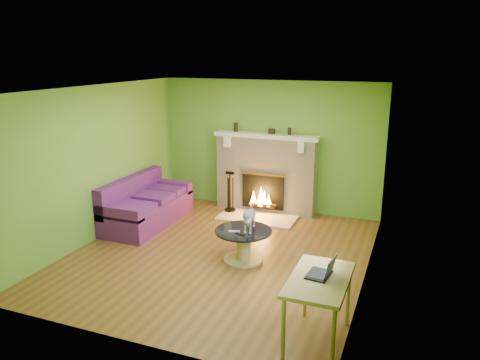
% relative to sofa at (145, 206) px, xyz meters
% --- Properties ---
extents(floor, '(5.00, 5.00, 0.00)m').
position_rel_sofa_xyz_m(floor, '(1.86, -0.78, -0.34)').
color(floor, brown).
rests_on(floor, ground).
extents(ceiling, '(5.00, 5.00, 0.00)m').
position_rel_sofa_xyz_m(ceiling, '(1.86, -0.78, 2.26)').
color(ceiling, white).
rests_on(ceiling, wall_back).
extents(wall_back, '(5.00, 0.00, 5.00)m').
position_rel_sofa_xyz_m(wall_back, '(1.86, 1.72, 0.96)').
color(wall_back, '#579430').
rests_on(wall_back, floor).
extents(wall_front, '(5.00, 0.00, 5.00)m').
position_rel_sofa_xyz_m(wall_front, '(1.86, -3.28, 0.96)').
color(wall_front, '#579430').
rests_on(wall_front, floor).
extents(wall_left, '(0.00, 5.00, 5.00)m').
position_rel_sofa_xyz_m(wall_left, '(-0.39, -0.78, 0.96)').
color(wall_left, '#579430').
rests_on(wall_left, floor).
extents(wall_right, '(0.00, 5.00, 5.00)m').
position_rel_sofa_xyz_m(wall_right, '(4.11, -0.78, 0.96)').
color(wall_right, '#579430').
rests_on(wall_right, floor).
extents(window_frame, '(0.00, 1.20, 1.20)m').
position_rel_sofa_xyz_m(window_frame, '(4.10, -1.68, 1.21)').
color(window_frame, silver).
rests_on(window_frame, wall_right).
extents(window_pane, '(0.00, 1.06, 1.06)m').
position_rel_sofa_xyz_m(window_pane, '(4.09, -1.68, 1.21)').
color(window_pane, white).
rests_on(window_pane, wall_right).
extents(fireplace, '(2.10, 0.46, 1.58)m').
position_rel_sofa_xyz_m(fireplace, '(1.86, 1.54, 0.43)').
color(fireplace, beige).
rests_on(fireplace, floor).
extents(hearth, '(1.50, 0.75, 0.03)m').
position_rel_sofa_xyz_m(hearth, '(1.86, 1.02, -0.32)').
color(hearth, beige).
rests_on(hearth, floor).
extents(mantel, '(2.10, 0.28, 0.08)m').
position_rel_sofa_xyz_m(mantel, '(1.86, 1.52, 1.20)').
color(mantel, beige).
rests_on(mantel, fireplace).
extents(sofa, '(0.89, 1.96, 0.88)m').
position_rel_sofa_xyz_m(sofa, '(0.00, 0.00, 0.00)').
color(sofa, '#4B195F').
rests_on(sofa, floor).
extents(coffee_table, '(0.87, 0.87, 0.49)m').
position_rel_sofa_xyz_m(coffee_table, '(2.29, -0.84, -0.05)').
color(coffee_table, tan).
rests_on(coffee_table, floor).
extents(desk, '(0.61, 1.06, 0.78)m').
position_rel_sofa_xyz_m(desk, '(3.81, -2.53, 0.35)').
color(desk, tan).
rests_on(desk, floor).
extents(cat, '(0.31, 0.63, 0.38)m').
position_rel_sofa_xyz_m(cat, '(2.37, -0.79, 0.34)').
color(cat, '#5D5D62').
rests_on(cat, coffee_table).
extents(remote_silver, '(0.18, 0.10, 0.02)m').
position_rel_sofa_xyz_m(remote_silver, '(2.19, -0.96, 0.16)').
color(remote_silver, '#969698').
rests_on(remote_silver, coffee_table).
extents(remote_black, '(0.17, 0.09, 0.02)m').
position_rel_sofa_xyz_m(remote_black, '(2.31, -1.02, 0.16)').
color(remote_black, black).
rests_on(remote_black, coffee_table).
extents(laptop, '(0.30, 0.34, 0.23)m').
position_rel_sofa_xyz_m(laptop, '(3.79, -2.48, 0.56)').
color(laptop, black).
rests_on(laptop, desk).
extents(fire_tools, '(0.22, 0.22, 0.82)m').
position_rel_sofa_xyz_m(fire_tools, '(1.23, 1.17, 0.10)').
color(fire_tools, black).
rests_on(fire_tools, hearth).
extents(mantel_vase_left, '(0.08, 0.08, 0.18)m').
position_rel_sofa_xyz_m(mantel_vase_left, '(1.21, 1.55, 1.33)').
color(mantel_vase_left, black).
rests_on(mantel_vase_left, mantel).
extents(mantel_vase_right, '(0.07, 0.07, 0.14)m').
position_rel_sofa_xyz_m(mantel_vase_right, '(2.32, 1.55, 1.31)').
color(mantel_vase_right, black).
rests_on(mantel_vase_right, mantel).
extents(mantel_box, '(0.12, 0.08, 0.10)m').
position_rel_sofa_xyz_m(mantel_box, '(1.96, 1.55, 1.29)').
color(mantel_box, black).
rests_on(mantel_box, mantel).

